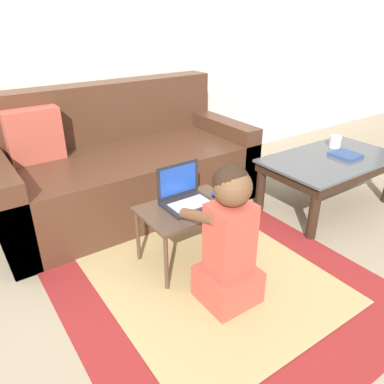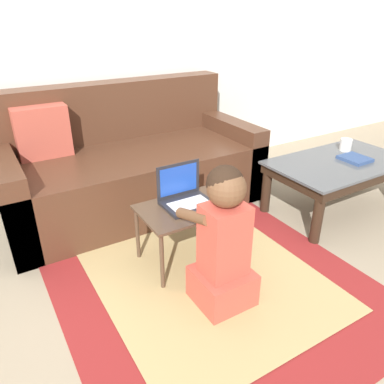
# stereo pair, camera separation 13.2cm
# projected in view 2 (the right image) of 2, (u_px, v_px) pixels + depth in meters

# --- Properties ---
(ground_plane) EXTENTS (16.00, 16.00, 0.00)m
(ground_plane) POSITION_uv_depth(u_px,v_px,m) (222.00, 269.00, 2.27)
(ground_plane) COLOR gray
(wall_back) EXTENTS (9.00, 0.06, 2.50)m
(wall_back) POSITION_uv_depth(u_px,v_px,m) (111.00, 32.00, 2.93)
(wall_back) COLOR silver
(wall_back) RESTS_ON ground_plane
(area_rug) EXTENTS (1.65, 1.91, 0.01)m
(area_rug) POSITION_uv_depth(u_px,v_px,m) (206.00, 276.00, 2.20)
(area_rug) COLOR maroon
(area_rug) RESTS_ON ground_plane
(couch) EXTENTS (1.91, 0.92, 0.91)m
(couch) POSITION_uv_depth(u_px,v_px,m) (129.00, 166.00, 2.91)
(couch) COLOR #4C2D1E
(couch) RESTS_ON ground_plane
(coffee_table) EXTENTS (1.05, 0.61, 0.41)m
(coffee_table) POSITION_uv_depth(u_px,v_px,m) (339.00, 169.00, 2.79)
(coffee_table) COLOR #4C5156
(coffee_table) RESTS_ON ground_plane
(laptop_desk) EXTENTS (0.56, 0.38, 0.37)m
(laptop_desk) POSITION_uv_depth(u_px,v_px,m) (187.00, 213.00, 2.21)
(laptop_desk) COLOR #4C3828
(laptop_desk) RESTS_ON ground_plane
(laptop) EXTENTS (0.29, 0.22, 0.23)m
(laptop) POSITION_uv_depth(u_px,v_px,m) (185.00, 198.00, 2.21)
(laptop) COLOR #232328
(laptop) RESTS_ON laptop_desk
(computer_mouse) EXTENTS (0.07, 0.10, 0.04)m
(computer_mouse) POSITION_uv_depth(u_px,v_px,m) (218.00, 196.00, 2.28)
(computer_mouse) COLOR #234CB2
(computer_mouse) RESTS_ON laptop_desk
(person_seated) EXTENTS (0.29, 0.41, 0.78)m
(person_seated) POSITION_uv_depth(u_px,v_px,m) (223.00, 242.00, 1.86)
(person_seated) COLOR #CC4C3D
(person_seated) RESTS_ON ground_plane
(cup_on_table) EXTENTS (0.09, 0.09, 0.09)m
(cup_on_table) POSITION_uv_depth(u_px,v_px,m) (346.00, 145.00, 2.94)
(cup_on_table) COLOR white
(cup_on_table) RESTS_ON coffee_table
(book_on_table) EXTENTS (0.18, 0.20, 0.02)m
(book_on_table) POSITION_uv_depth(u_px,v_px,m) (355.00, 159.00, 2.77)
(book_on_table) COLOR #334C7F
(book_on_table) RESTS_ON coffee_table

